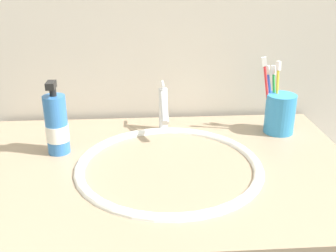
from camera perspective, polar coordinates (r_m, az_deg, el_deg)
name	(u,v)px	position (r m, az deg, el deg)	size (l,w,h in m)	color
sink_basin	(169,183)	(0.96, 0.12, -8.09)	(0.43, 0.43, 0.12)	white
faucet	(164,108)	(1.10, -0.63, 2.61)	(0.02, 0.14, 0.13)	silver
toothbrush_cup	(280,114)	(1.15, 15.50, 1.69)	(0.08, 0.08, 0.11)	#338CCC
toothbrush_blue	(270,94)	(1.14, 14.22, 4.42)	(0.04, 0.04, 0.18)	blue
toothbrush_green	(274,93)	(1.15, 14.72, 4.48)	(0.03, 0.03, 0.18)	green
toothbrush_yellow	(277,92)	(1.14, 15.12, 4.71)	(0.02, 0.02, 0.19)	yellow
toothbrush_red	(267,90)	(1.12, 13.76, 4.95)	(0.05, 0.01, 0.21)	red
soap_dispenser	(57,125)	(1.02, -15.43, 0.08)	(0.06, 0.06, 0.18)	#3372BF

